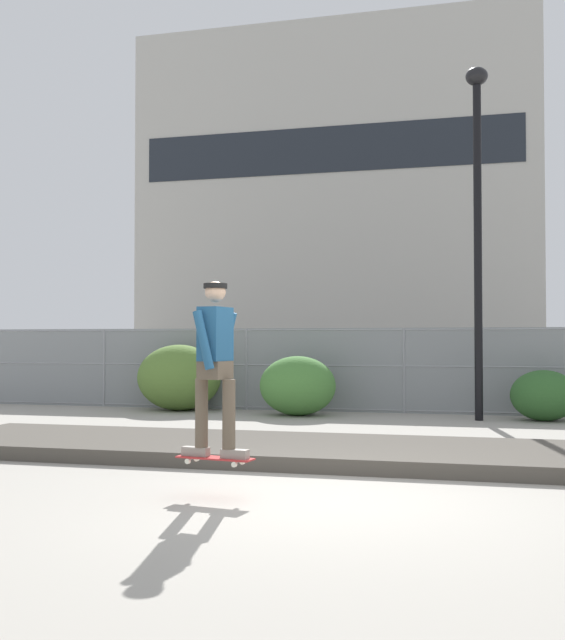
# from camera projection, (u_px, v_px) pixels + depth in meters

# --- Properties ---
(ground_plane) EXTENTS (120.00, 120.00, 0.00)m
(ground_plane) POSITION_uv_depth(u_px,v_px,m) (315.00, 500.00, 7.54)
(ground_plane) COLOR #9E998E
(gravel_berm) EXTENTS (12.10, 2.51, 0.19)m
(gravel_berm) POSITION_uv_depth(u_px,v_px,m) (356.00, 452.00, 10.11)
(gravel_berm) COLOR #4C473F
(gravel_berm) RESTS_ON ground_plane
(skateboard) EXTENTS (0.82, 0.32, 0.07)m
(skateboard) POSITION_uv_depth(u_px,v_px,m) (215.00, 458.00, 7.64)
(skateboard) COLOR #B22D2D
(skater) EXTENTS (0.73, 0.61, 1.76)m
(skater) POSITION_uv_depth(u_px,v_px,m) (215.00, 357.00, 7.66)
(skater) COLOR gray
(skater) RESTS_ON skateboard
(chain_fence) EXTENTS (21.45, 0.06, 1.85)m
(chain_fence) POSITION_uv_depth(u_px,v_px,m) (404.00, 370.00, 16.59)
(chain_fence) COLOR gray
(chain_fence) RESTS_ON ground_plane
(street_lamp) EXTENTS (0.44, 0.44, 7.01)m
(street_lamp) POSITION_uv_depth(u_px,v_px,m) (478.00, 201.00, 15.18)
(street_lamp) COLOR black
(street_lamp) RESTS_ON ground_plane
(parked_car_near) EXTENTS (4.51, 2.16, 1.66)m
(parked_car_near) POSITION_uv_depth(u_px,v_px,m) (298.00, 368.00, 20.37)
(parked_car_near) COLOR #474C54
(parked_car_near) RESTS_ON ground_plane
(library_building) EXTENTS (22.37, 11.26, 19.15)m
(library_building) POSITION_uv_depth(u_px,v_px,m) (344.00, 209.00, 46.66)
(library_building) COLOR #B2AFA8
(library_building) RESTS_ON ground_plane
(shrub_left) EXTENTS (1.92, 1.57, 1.48)m
(shrub_left) POSITION_uv_depth(u_px,v_px,m) (179.00, 378.00, 17.24)
(shrub_left) COLOR #567A33
(shrub_left) RESTS_ON ground_plane
(shrub_center) EXTENTS (1.61, 1.32, 1.25)m
(shrub_center) POSITION_uv_depth(u_px,v_px,m) (298.00, 386.00, 16.07)
(shrub_center) COLOR #477F38
(shrub_center) RESTS_ON ground_plane
(shrub_right) EXTENTS (1.29, 1.05, 1.00)m
(shrub_right) POSITION_uv_depth(u_px,v_px,m) (544.00, 395.00, 14.97)
(shrub_right) COLOR #2D5B28
(shrub_right) RESTS_ON ground_plane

